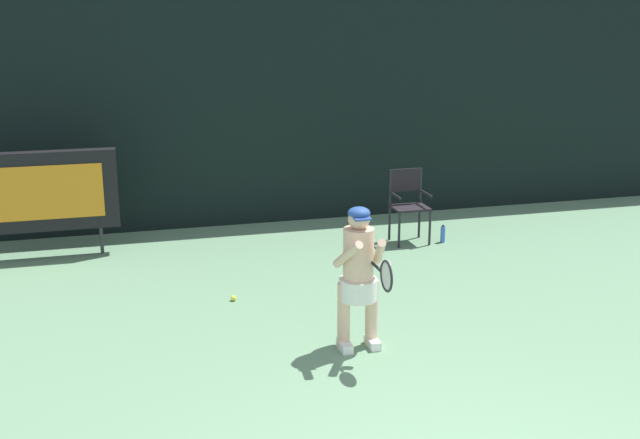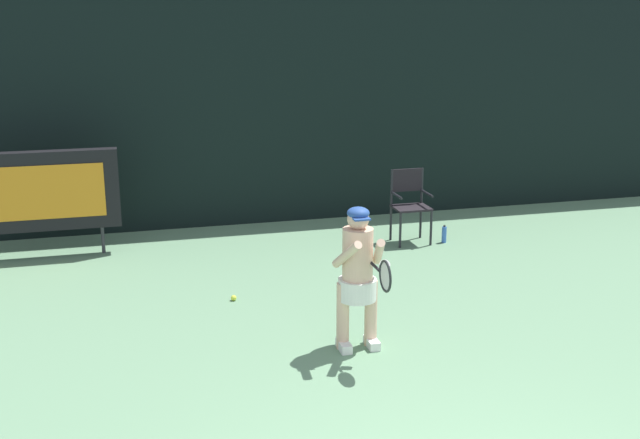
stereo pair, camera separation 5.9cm
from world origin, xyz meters
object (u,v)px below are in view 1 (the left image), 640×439
(water_bottle, at_px, (443,234))
(tennis_player, at_px, (359,272))
(tennis_racket, at_px, (386,275))
(scoreboard, at_px, (35,192))
(umpire_chair, at_px, (408,201))
(tennis_ball_loose, at_px, (233,298))

(water_bottle, xyz_separation_m, tennis_player, (-2.37, -3.21, 0.69))
(water_bottle, relative_size, tennis_racket, 0.44)
(scoreboard, distance_m, umpire_chair, 5.28)
(scoreboard, height_order, tennis_racket, scoreboard)
(tennis_player, xyz_separation_m, tennis_ball_loose, (-1.03, 1.64, -0.78))
(scoreboard, relative_size, tennis_ball_loose, 32.35)
(scoreboard, distance_m, tennis_racket, 5.66)
(umpire_chair, distance_m, tennis_player, 3.89)
(scoreboard, height_order, umpire_chair, scoreboard)
(tennis_ball_loose, bearing_deg, tennis_racket, -61.96)
(water_bottle, bearing_deg, tennis_racket, -121.47)
(water_bottle, bearing_deg, tennis_player, -126.46)
(water_bottle, xyz_separation_m, tennis_ball_loose, (-3.40, -1.57, -0.09))
(scoreboard, relative_size, water_bottle, 8.30)
(tennis_racket, distance_m, tennis_ball_loose, 2.57)
(water_bottle, distance_m, tennis_ball_loose, 3.74)
(umpire_chair, relative_size, tennis_racket, 1.79)
(tennis_racket, bearing_deg, water_bottle, 66.59)
(scoreboard, height_order, tennis_ball_loose, scoreboard)
(tennis_ball_loose, bearing_deg, water_bottle, 24.83)
(scoreboard, height_order, tennis_player, scoreboard)
(scoreboard, distance_m, water_bottle, 5.83)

